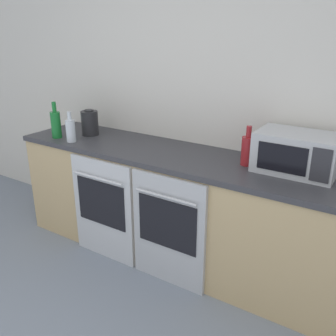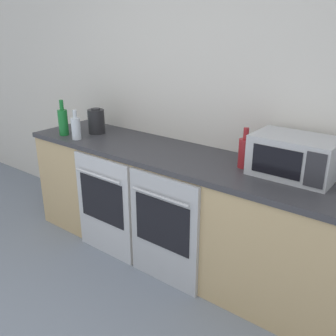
{
  "view_description": "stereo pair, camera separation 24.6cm",
  "coord_description": "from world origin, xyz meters",
  "px_view_note": "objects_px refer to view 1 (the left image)",
  "views": [
    {
      "loc": [
        1.38,
        -0.54,
        1.79
      ],
      "look_at": [
        -0.1,
        1.75,
        0.76
      ],
      "focal_mm": 40.0,
      "sensor_mm": 36.0,
      "label": 1
    },
    {
      "loc": [
        1.58,
        -0.39,
        1.79
      ],
      "look_at": [
        -0.1,
        1.75,
        0.76
      ],
      "focal_mm": 40.0,
      "sensor_mm": 36.0,
      "label": 2
    }
  ],
  "objects_px": {
    "bottle_clear": "(71,130)",
    "bottle_green": "(56,124)",
    "microwave": "(297,153)",
    "bottle_red": "(247,150)",
    "oven_right": "(168,231)",
    "kettle": "(90,123)",
    "oven_left": "(103,209)"
  },
  "relations": [
    {
      "from": "bottle_clear",
      "to": "bottle_green",
      "type": "distance_m",
      "value": 0.2
    },
    {
      "from": "microwave",
      "to": "bottle_red",
      "type": "xyz_separation_m",
      "value": [
        -0.32,
        -0.05,
        -0.02
      ]
    },
    {
      "from": "microwave",
      "to": "oven_right",
      "type": "bearing_deg",
      "value": -149.23
    },
    {
      "from": "kettle",
      "to": "bottle_red",
      "type": "bearing_deg",
      "value": 0.76
    },
    {
      "from": "bottle_red",
      "to": "bottle_clear",
      "type": "height_order",
      "value": "bottle_red"
    },
    {
      "from": "oven_left",
      "to": "kettle",
      "type": "relative_size",
      "value": 3.78
    },
    {
      "from": "bottle_green",
      "to": "kettle",
      "type": "height_order",
      "value": "bottle_green"
    },
    {
      "from": "bottle_green",
      "to": "bottle_red",
      "type": "bearing_deg",
      "value": 8.38
    },
    {
      "from": "oven_left",
      "to": "bottle_red",
      "type": "distance_m",
      "value": 1.23
    },
    {
      "from": "oven_right",
      "to": "bottle_green",
      "type": "relative_size",
      "value": 2.73
    },
    {
      "from": "microwave",
      "to": "bottle_clear",
      "type": "bearing_deg",
      "value": -169.94
    },
    {
      "from": "microwave",
      "to": "bottle_clear",
      "type": "distance_m",
      "value": 1.78
    },
    {
      "from": "microwave",
      "to": "bottle_clear",
      "type": "xyz_separation_m",
      "value": [
        -1.75,
        -0.31,
        -0.03
      ]
    },
    {
      "from": "microwave",
      "to": "bottle_green",
      "type": "xyz_separation_m",
      "value": [
        -1.95,
        -0.29,
        -0.01
      ]
    },
    {
      "from": "bottle_red",
      "to": "bottle_clear",
      "type": "distance_m",
      "value": 1.46
    },
    {
      "from": "bottle_red",
      "to": "bottle_green",
      "type": "distance_m",
      "value": 1.65
    },
    {
      "from": "microwave",
      "to": "bottle_green",
      "type": "distance_m",
      "value": 1.97
    },
    {
      "from": "oven_right",
      "to": "kettle",
      "type": "relative_size",
      "value": 3.78
    },
    {
      "from": "microwave",
      "to": "bottle_green",
      "type": "height_order",
      "value": "bottle_green"
    },
    {
      "from": "oven_left",
      "to": "bottle_green",
      "type": "relative_size",
      "value": 2.73
    },
    {
      "from": "oven_right",
      "to": "microwave",
      "type": "xyz_separation_m",
      "value": [
        0.72,
        0.43,
        0.6
      ]
    },
    {
      "from": "oven_right",
      "to": "bottle_red",
      "type": "distance_m",
      "value": 0.8
    },
    {
      "from": "oven_left",
      "to": "bottle_red",
      "type": "xyz_separation_m",
      "value": [
        1.02,
        0.38,
        0.57
      ]
    },
    {
      "from": "bottle_red",
      "to": "bottle_clear",
      "type": "relative_size",
      "value": 1.09
    },
    {
      "from": "microwave",
      "to": "bottle_green",
      "type": "bearing_deg",
      "value": -171.53
    },
    {
      "from": "oven_left",
      "to": "oven_right",
      "type": "bearing_deg",
      "value": 0.0
    },
    {
      "from": "bottle_red",
      "to": "bottle_green",
      "type": "bearing_deg",
      "value": -171.62
    },
    {
      "from": "bottle_clear",
      "to": "kettle",
      "type": "xyz_separation_m",
      "value": [
        -0.02,
        0.24,
        0.01
      ]
    },
    {
      "from": "oven_right",
      "to": "bottle_green",
      "type": "xyz_separation_m",
      "value": [
        -1.23,
        0.14,
        0.59
      ]
    },
    {
      "from": "oven_right",
      "to": "bottle_clear",
      "type": "distance_m",
      "value": 1.18
    },
    {
      "from": "bottle_clear",
      "to": "kettle",
      "type": "distance_m",
      "value": 0.24
    },
    {
      "from": "bottle_red",
      "to": "kettle",
      "type": "distance_m",
      "value": 1.45
    }
  ]
}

